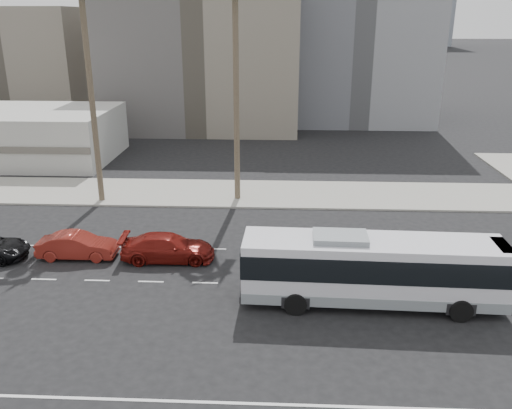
{
  "coord_description": "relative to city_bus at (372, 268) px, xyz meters",
  "views": [
    {
      "loc": [
        -2.02,
        -25.82,
        13.75
      ],
      "look_at": [
        -3.4,
        4.0,
        3.19
      ],
      "focal_mm": 37.31,
      "sensor_mm": 36.0,
      "label": 1
    }
  ],
  "objects": [
    {
      "name": "city_bus",
      "position": [
        0.0,
        0.0,
        0.0
      ],
      "size": [
        13.0,
        3.32,
        3.71
      ],
      "rotation": [
        0.0,
        0.0,
        -0.03
      ],
      "color": "silver",
      "rests_on": "ground"
    },
    {
      "name": "commercial_low",
      "position": [
        -32.66,
        27.7,
        0.55
      ],
      "size": [
        22.0,
        12.16,
        5.0
      ],
      "color": "#ADACA5",
      "rests_on": "ground"
    },
    {
      "name": "sidewalk_north",
      "position": [
        -2.66,
        17.21,
        -1.87
      ],
      "size": [
        120.0,
        7.0,
        0.15
      ],
      "primitive_type": "cube",
      "color": "gray",
      "rests_on": "ground"
    },
    {
      "name": "midrise_gray_center",
      "position": [
        5.34,
        53.71,
        11.05
      ],
      "size": [
        20.0,
        20.0,
        26.0
      ],
      "primitive_type": "cube",
      "color": "slate",
      "rests_on": "ground"
    },
    {
      "name": "midrise_beige_west",
      "position": [
        -14.66,
        46.71,
        7.05
      ],
      "size": [
        24.0,
        18.0,
        18.0
      ],
      "primitive_type": "cube",
      "color": "#5F5B56",
      "rests_on": "ground"
    },
    {
      "name": "car_a",
      "position": [
        -11.27,
        4.57,
        -1.15
      ],
      "size": [
        2.5,
        5.62,
        1.6
      ],
      "primitive_type": "imported",
      "rotation": [
        0.0,
        0.0,
        1.62
      ],
      "color": "maroon",
      "rests_on": "ground"
    },
    {
      "name": "ground",
      "position": [
        -2.66,
        1.71,
        -1.95
      ],
      "size": [
        700.0,
        700.0,
        0.0
      ],
      "primitive_type": "plane",
      "color": "black",
      "rests_on": "ground"
    },
    {
      "name": "car_b",
      "position": [
        -16.77,
        4.63,
        -1.18
      ],
      "size": [
        1.72,
        4.72,
        1.55
      ],
      "primitive_type": "imported",
      "rotation": [
        0.0,
        0.0,
        1.59
      ],
      "color": "maroon",
      "rests_on": "ground"
    },
    {
      "name": "midrise_beige_far",
      "position": [
        -40.66,
        51.71,
        5.55
      ],
      "size": [
        18.0,
        16.0,
        15.0
      ],
      "primitive_type": "cube",
      "color": "#5F5B56",
      "rests_on": "ground"
    }
  ]
}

